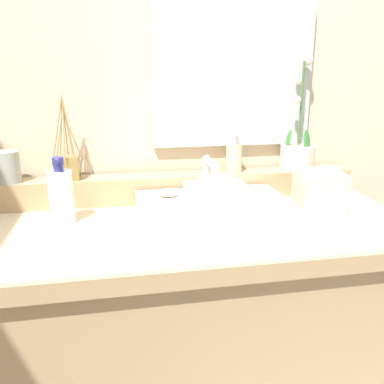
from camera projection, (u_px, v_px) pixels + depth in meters
The scene contains 12 objects.
wall_back at pixel (157, 62), 1.36m from camera, with size 2.92×0.20×2.63m, color beige.
vanity_cabinet at pixel (178, 358), 1.24m from camera, with size 1.33×0.57×0.88m.
back_ledge at pixel (166, 187), 1.31m from camera, with size 1.25×0.09×0.08m, color tan.
sink_basin at pixel (217, 217), 1.10m from camera, with size 0.42×0.36×0.28m.
soap_bar at pixel (169, 193), 1.17m from camera, with size 0.07×0.04×0.02m, color beige.
potted_plant at pixel (298, 150), 1.37m from camera, with size 0.12×0.12×0.37m.
soap_dispenser at pixel (234, 156), 1.32m from camera, with size 0.05×0.06×0.13m.
tumbler_cup at pixel (7, 167), 1.19m from camera, with size 0.07×0.07×0.09m, color #969C97.
reed_diffuser at pixel (68, 166), 1.24m from camera, with size 0.08×0.09×0.25m.
lotion_bottle at pixel (61, 195), 1.10m from camera, with size 0.07×0.07×0.18m.
tissue_box at pixel (319, 191), 1.21m from camera, with size 0.13×0.13×0.12m, color beige.
mirror at pixel (234, 76), 1.31m from camera, with size 0.53×0.02×0.45m, color silver.
Camera 1 is at (-0.15, -1.03, 1.27)m, focal length 37.80 mm.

